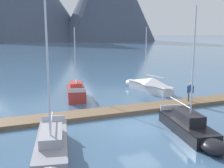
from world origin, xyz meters
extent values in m
plane|color=#426689|center=(0.00, 0.00, 0.00)|extent=(700.00, 700.00, 0.00)
cube|color=brown|center=(0.00, 4.00, 0.15)|extent=(25.27, 3.62, 0.30)
cylinder|color=#38383D|center=(0.05, 3.09, 0.12)|extent=(24.15, 1.70, 0.24)
cylinder|color=#38383D|center=(-0.05, 4.91, 0.12)|extent=(24.15, 1.70, 0.24)
cube|color=#93939E|center=(-6.22, -2.45, 0.49)|extent=(2.50, 6.17, 0.98)
cube|color=#424247|center=(-6.22, -2.45, 0.94)|extent=(2.52, 6.05, 0.06)
cylinder|color=silver|center=(-6.34, -3.26, 4.79)|extent=(0.10, 0.10, 7.62)
cylinder|color=silver|center=(-6.11, -1.78, 1.80)|extent=(0.54, 2.97, 0.08)
cube|color=#A0A0AB|center=(-6.24, -2.60, 1.23)|extent=(1.52, 2.84, 0.49)
cube|color=silver|center=(-5.77, 0.43, 1.16)|extent=(1.44, 0.32, 0.36)
cube|color=#B2332D|center=(-2.41, 9.84, 0.54)|extent=(2.26, 4.64, 1.08)
ellipsoid|color=#B2332D|center=(-2.04, 12.32, 0.54)|extent=(1.60, 1.83, 1.03)
cube|color=#501614|center=(-2.41, 9.84, 1.04)|extent=(2.29, 4.55, 0.06)
cylinder|color=silver|center=(-2.34, 10.33, 3.99)|extent=(0.10, 0.10, 5.82)
cylinder|color=silver|center=(-2.51, 9.23, 1.82)|extent=(0.41, 2.19, 0.08)
cube|color=#C03A35|center=(-2.40, 9.95, 1.35)|extent=(1.42, 2.15, 0.53)
cube|color=silver|center=(-2.73, 7.73, 1.26)|extent=(1.45, 0.32, 0.36)
cube|color=black|center=(2.50, -1.77, 0.40)|extent=(2.27, 5.78, 0.79)
ellipsoid|color=black|center=(2.13, -4.90, 0.40)|extent=(1.60, 2.07, 0.75)
cube|color=black|center=(2.50, -1.77, 0.75)|extent=(2.30, 5.68, 0.06)
cylinder|color=silver|center=(2.45, -2.19, 4.41)|extent=(0.10, 0.10, 7.22)
cylinder|color=silver|center=(2.63, -0.63, 1.77)|extent=(0.45, 3.14, 0.08)
cube|color=black|center=(2.48, -1.91, 1.13)|extent=(1.43, 2.65, 0.67)
cube|color=silver|center=(2.82, 0.95, 0.97)|extent=(1.46, 0.27, 0.36)
cube|color=silver|center=(5.85, 10.36, 0.45)|extent=(2.75, 6.11, 0.91)
ellipsoid|color=silver|center=(5.11, 13.59, 0.45)|extent=(1.67, 2.26, 0.86)
cube|color=slate|center=(5.85, 10.36, 0.87)|extent=(2.77, 6.00, 0.06)
cylinder|color=silver|center=(5.66, 11.17, 3.93)|extent=(0.10, 0.10, 6.04)
cylinder|color=silver|center=(6.00, 9.67, 1.81)|extent=(0.77, 3.02, 0.08)
pyramid|color=silver|center=(5.95, 9.92, 1.27)|extent=(2.73, 5.01, 0.72)
cylinder|color=brown|center=(6.73, 4.38, 0.73)|extent=(0.14, 0.14, 0.86)
cylinder|color=brown|center=(6.96, 4.25, 0.73)|extent=(0.14, 0.14, 0.86)
cube|color=#234793|center=(6.85, 4.32, 1.46)|extent=(0.44, 0.38, 0.60)
sphere|color=beige|center=(6.85, 4.32, 1.88)|extent=(0.22, 0.22, 0.22)
cylinder|color=#234793|center=(6.63, 4.44, 1.39)|extent=(0.09, 0.09, 0.62)
cylinder|color=#234793|center=(7.06, 4.19, 1.39)|extent=(0.09, 0.09, 0.62)
camera|label=1|loc=(-7.68, -16.66, 6.56)|focal=44.98mm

